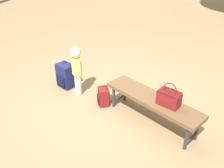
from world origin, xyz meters
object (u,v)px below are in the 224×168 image
child_standing (77,63)px  backpack_large (66,74)px  park_bench (153,101)px  backpack_small (103,95)px  handbag (169,98)px

child_standing → backpack_large: 0.52m
park_bench → backpack_small: (0.90, 0.07, -0.21)m
park_bench → handbag: (-0.26, 0.03, 0.18)m
handbag → backpack_small: (1.15, 0.03, -0.39)m
child_standing → backpack_small: size_ratio=2.53×
handbag → child_standing: child_standing is taller
park_bench → handbag: handbag is taller
handbag → child_standing: (1.73, 0.02, 0.05)m
park_bench → child_standing: size_ratio=1.76×
park_bench → backpack_large: 1.85m
backpack_small → park_bench: bearing=-175.8°
handbag → backpack_small: bearing=1.5°
child_standing → backpack_large: bearing=-9.8°
backpack_small → backpack_large: bearing=-4.2°
backpack_large → handbag: bearing=178.9°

